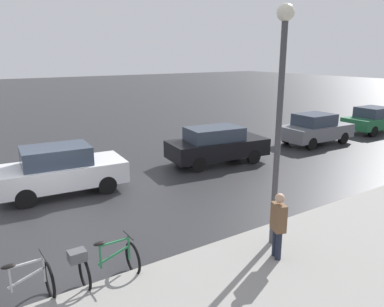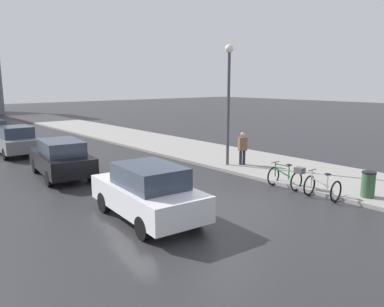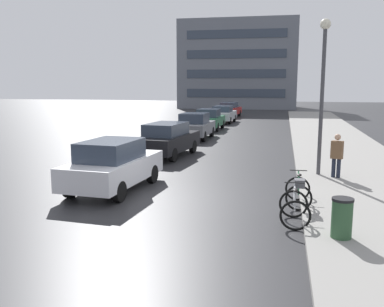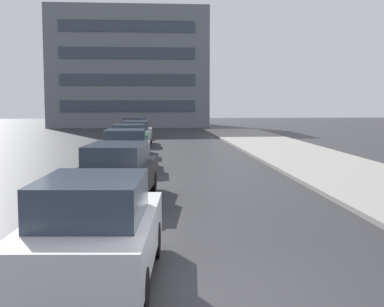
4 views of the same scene
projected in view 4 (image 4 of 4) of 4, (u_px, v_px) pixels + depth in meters
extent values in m
plane|color=#28282B|center=(255.00, 295.00, 7.86)|extent=(140.00, 140.00, 0.00)
cube|color=gray|center=(369.00, 181.00, 18.27)|extent=(4.80, 60.00, 0.14)
cube|color=silver|center=(95.00, 239.00, 8.37)|extent=(2.22, 4.35, 0.73)
cube|color=#2D3847|center=(92.00, 198.00, 8.14)|extent=(1.72, 2.34, 0.62)
cylinder|color=black|center=(62.00, 240.00, 9.71)|extent=(0.27, 0.66, 0.64)
cylinder|color=black|center=(154.00, 240.00, 9.70)|extent=(0.27, 0.66, 0.64)
cylinder|color=black|center=(15.00, 291.00, 7.12)|extent=(0.27, 0.66, 0.64)
cylinder|color=black|center=(140.00, 291.00, 7.11)|extent=(0.27, 0.66, 0.64)
cube|color=black|center=(118.00, 176.00, 15.04)|extent=(2.37, 4.59, 0.73)
cube|color=#2D3847|center=(116.00, 154.00, 14.80)|extent=(1.79, 2.55, 0.57)
cylinder|color=black|center=(100.00, 182.00, 16.46)|extent=(0.30, 0.66, 0.64)
cylinder|color=black|center=(152.00, 182.00, 16.40)|extent=(0.30, 0.66, 0.64)
cylinder|color=black|center=(77.00, 198.00, 13.75)|extent=(0.30, 0.66, 0.64)
cylinder|color=black|center=(140.00, 198.00, 13.69)|extent=(0.30, 0.66, 0.64)
cube|color=slate|center=(126.00, 153.00, 21.61)|extent=(2.02, 4.09, 0.71)
cube|color=#2D3847|center=(125.00, 137.00, 21.38)|extent=(1.61, 1.98, 0.61)
cylinder|color=black|center=(108.00, 158.00, 22.84)|extent=(0.24, 0.65, 0.64)
cylinder|color=black|center=(148.00, 158.00, 22.93)|extent=(0.24, 0.65, 0.64)
cylinder|color=black|center=(101.00, 166.00, 20.35)|extent=(0.24, 0.65, 0.64)
cylinder|color=black|center=(146.00, 165.00, 20.45)|extent=(0.24, 0.65, 0.64)
cube|color=#1E6038|center=(129.00, 143.00, 27.03)|extent=(1.97, 3.95, 0.65)
cube|color=#2D3847|center=(129.00, 130.00, 26.81)|extent=(1.57, 1.83, 0.60)
cylinder|color=black|center=(115.00, 147.00, 28.22)|extent=(0.24, 0.65, 0.64)
cylinder|color=black|center=(146.00, 147.00, 28.31)|extent=(0.24, 0.65, 0.64)
cylinder|color=black|center=(110.00, 151.00, 25.82)|extent=(0.24, 0.65, 0.64)
cylinder|color=black|center=(145.00, 151.00, 25.91)|extent=(0.24, 0.65, 0.64)
cube|color=#B2B5BA|center=(136.00, 135.00, 32.74)|extent=(2.00, 4.30, 0.66)
cube|color=#2D3847|center=(136.00, 125.00, 32.52)|extent=(1.59, 2.15, 0.52)
cylinder|color=black|center=(124.00, 139.00, 34.04)|extent=(0.24, 0.65, 0.64)
cylinder|color=black|center=(150.00, 138.00, 34.12)|extent=(0.24, 0.65, 0.64)
cylinder|color=black|center=(121.00, 142.00, 31.44)|extent=(0.24, 0.65, 0.64)
cylinder|color=black|center=(149.00, 142.00, 31.51)|extent=(0.24, 0.65, 0.64)
cube|color=#AD1919|center=(135.00, 129.00, 39.03)|extent=(2.20, 4.19, 0.66)
cube|color=#2D3847|center=(134.00, 121.00, 38.81)|extent=(1.68, 2.23, 0.54)
cylinder|color=black|center=(126.00, 132.00, 40.32)|extent=(0.29, 0.66, 0.64)
cylinder|color=black|center=(147.00, 132.00, 40.29)|extent=(0.29, 0.66, 0.64)
cylinder|color=black|center=(121.00, 135.00, 37.84)|extent=(0.29, 0.66, 0.64)
cylinder|color=black|center=(144.00, 135.00, 37.81)|extent=(0.29, 0.66, 0.64)
cube|color=slate|center=(129.00, 69.00, 55.41)|extent=(15.83, 8.62, 11.85)
cube|color=#333D4C|center=(128.00, 106.00, 51.48)|extent=(12.98, 0.06, 1.10)
cube|color=#333D4C|center=(128.00, 80.00, 51.22)|extent=(12.98, 0.06, 1.10)
cube|color=#333D4C|center=(128.00, 53.00, 50.96)|extent=(12.98, 0.06, 1.10)
cube|color=#333D4C|center=(127.00, 26.00, 50.70)|extent=(12.98, 0.06, 1.10)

